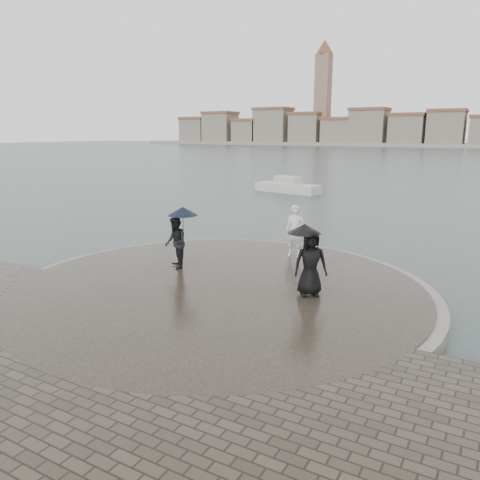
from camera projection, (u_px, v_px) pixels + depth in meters
The scene contains 7 objects.
ground at pixel (137, 341), 10.81m from camera, with size 400.00×400.00×0.00m, color #2B3835.
kerb_ring at pixel (218, 291), 13.74m from camera, with size 12.50×12.50×0.32m, color gray.
quay_tip at pixel (218, 291), 13.73m from camera, with size 11.90×11.90×0.36m, color #2D261E.
statue at pixel (295, 231), 16.62m from camera, with size 0.68×0.45×1.87m, color silver.
visitor_left at pixel (177, 236), 15.16m from camera, with size 1.27×1.11×2.04m.
visitor_right at pixel (309, 256), 12.65m from camera, with size 1.26×1.06×1.95m.
far_skyline at pixel (466, 130), 148.57m from camera, with size 260.00×20.00×37.00m.
Camera 1 is at (7.03, -7.51, 4.72)m, focal length 35.00 mm.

